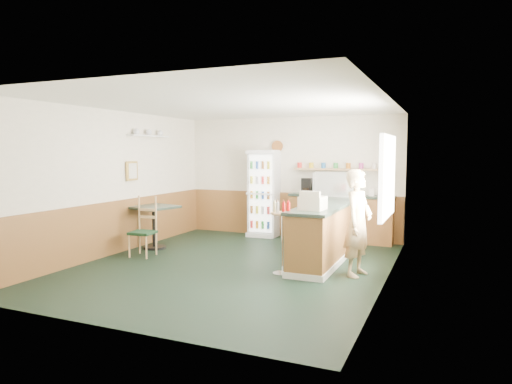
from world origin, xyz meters
The scene contains 13 objects.
ground centered at (0.00, 0.00, 0.00)m, with size 6.00×6.00×0.00m, color black.
room_envelope centered at (-0.23, 0.73, 1.52)m, with size 5.04×6.02×2.72m.
service_counter centered at (1.35, 1.07, 0.46)m, with size 0.68×3.01×1.01m.
back_counter centered at (1.19, 2.80, 0.55)m, with size 2.24×0.42×1.69m.
drinks_fridge centered at (-0.55, 2.74, 0.98)m, with size 0.65×0.54×1.97m.
display_case centered at (1.35, 1.87, 1.27)m, with size 0.92×0.48×0.52m.
cash_register centered at (1.35, 0.11, 1.12)m, with size 0.37×0.39×0.21m, color #EDE1C4.
shopkeeper centered at (2.05, 0.20, 0.83)m, with size 0.55×0.40×1.65m, color tan.
condiment_stand centered at (0.94, -0.17, 0.75)m, with size 0.37×0.37×1.14m.
newspaper_rack centered at (0.99, 1.02, 0.48)m, with size 0.09×0.42×0.50m.
cafe_table centered at (-2.05, 0.65, 0.60)m, with size 0.95×0.95×0.85m.
cafe_chair centered at (-1.84, 0.08, 0.58)m, with size 0.45×0.45×1.11m.
dog_doorstop centered at (0.81, 0.96, 0.14)m, with size 0.24×0.32×0.29m.
Camera 1 is at (3.32, -6.82, 1.92)m, focal length 32.00 mm.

